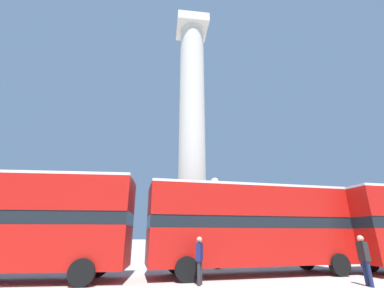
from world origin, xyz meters
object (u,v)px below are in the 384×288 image
Objects in this scene: equestrian_statue at (278,235)px; pedestrian_by_plinth at (199,257)px; bus_c at (252,224)px; pedestrian_near_lamp at (364,256)px; street_lamp at (216,209)px; monument_column at (192,140)px; bus_b at (14,221)px.

equestrian_statue is 15.92m from pedestrian_by_plinth.
bus_c reaches higher than pedestrian_near_lamp.
street_lamp is 2.99× the size of pedestrian_by_plinth.
monument_column reaches higher than street_lamp.
equestrian_statue is 3.26× the size of pedestrian_near_lamp.
pedestrian_by_plinth is (-9.34, -12.87, -0.80)m from equestrian_statue.
equestrian_statue is at bearing 28.46° from monument_column.
street_lamp is 2.90× the size of pedestrian_near_lamp.
equestrian_statue is 1.12× the size of street_lamp.
bus_b is at bearing -142.50° from monument_column.
street_lamp reaches higher than bus_b.
pedestrian_near_lamp is (5.57, -9.31, -8.00)m from monument_column.
monument_column is 9.25m from bus_c.
pedestrian_by_plinth is at bearing -95.25° from monument_column.
equestrian_statue is at bearing 54.09° from bus_c.
bus_c is at bearing 149.53° from pedestrian_by_plinth.
bus_b is 8.22m from pedestrian_by_plinth.
monument_column reaches higher than equestrian_statue.
monument_column is 13.48m from pedestrian_near_lamp.
pedestrian_by_plinth is (-0.76, -8.21, -8.04)m from monument_column.
bus_c is at bearing -120.58° from equestrian_statue.
equestrian_statue is 14.31m from pedestrian_near_lamp.
pedestrian_by_plinth is at bearing -110.14° from street_lamp.
bus_b is 11.11m from bus_c.
bus_b is 1.69× the size of equestrian_statue.
monument_column reaches higher than bus_c.
bus_c is 6.11× the size of pedestrian_by_plinth.
street_lamp is 7.88m from pedestrian_near_lamp.
street_lamp reaches higher than pedestrian_near_lamp.
bus_b is (-8.71, -6.68, -6.62)m from monument_column.
monument_column reaches higher than pedestrian_by_plinth.
bus_c is at bearing -68.15° from monument_column.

